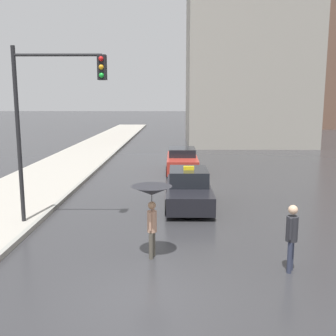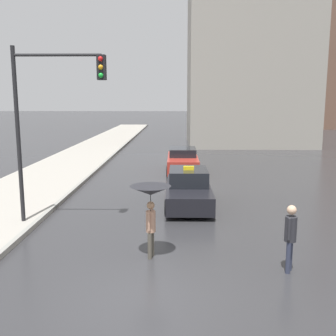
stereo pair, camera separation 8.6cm
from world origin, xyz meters
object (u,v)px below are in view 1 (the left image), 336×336
sedan_red (182,161)px  pedestrian_man (292,233)px  traffic_light (51,105)px  taxi (188,189)px  pedestrian_with_umbrella (152,198)px

sedan_red → pedestrian_man: size_ratio=2.71×
traffic_light → sedan_red: bearing=66.5°
taxi → traffic_light: traffic_light is taller
taxi → traffic_light: (-4.71, -2.91, 3.51)m
taxi → sedan_red: size_ratio=0.99×
taxi → pedestrian_man: bearing=110.0°
sedan_red → pedestrian_man: 14.38m
taxi → sedan_red: 7.66m
pedestrian_with_umbrella → pedestrian_man: bearing=-90.7°
traffic_light → taxi: bearing=31.7°
sedan_red → pedestrian_with_umbrella: 13.39m
taxi → sedan_red: bearing=-89.2°
pedestrian_man → traffic_light: size_ratio=0.29×
pedestrian_man → sedan_red: bearing=-142.6°
sedan_red → pedestrian_man: pedestrian_man is taller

